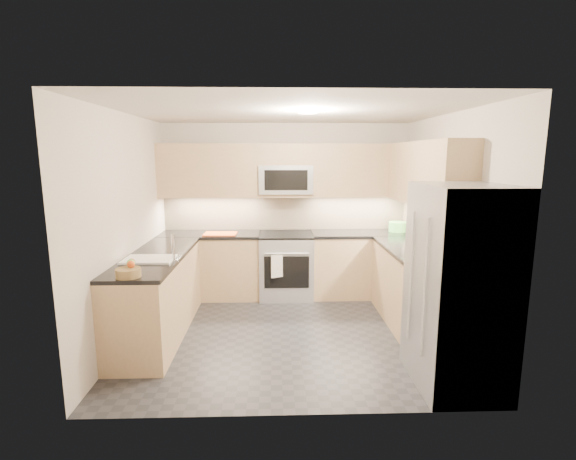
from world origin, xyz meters
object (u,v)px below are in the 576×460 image
at_px(microwave, 286,179).
at_px(utensil_bowl, 397,227).
at_px(refrigerator, 459,287).
at_px(fruit_basket, 128,273).
at_px(gas_range, 286,266).
at_px(cutting_board, 220,234).

xyz_separation_m(microwave, utensil_bowl, (1.63, -0.06, -0.69)).
distance_m(refrigerator, fruit_basket, 2.97).
height_order(gas_range, utensil_bowl, utensil_bowl).
distance_m(microwave, utensil_bowl, 1.77).
bearing_deg(utensil_bowl, refrigerator, -94.19).
xyz_separation_m(gas_range, utensil_bowl, (1.63, 0.07, 0.56)).
bearing_deg(fruit_basket, gas_range, 55.10).
bearing_deg(refrigerator, microwave, 119.62).
bearing_deg(cutting_board, microwave, 11.81).
bearing_deg(gas_range, refrigerator, -59.12).
bearing_deg(refrigerator, utensil_bowl, 85.81).
height_order(microwave, fruit_basket, microwave).
distance_m(gas_range, microwave, 1.25).
distance_m(utensil_bowl, fruit_basket, 3.84).
height_order(gas_range, cutting_board, cutting_board).
relative_size(microwave, cutting_board, 1.67).
distance_m(gas_range, utensil_bowl, 1.73).
xyz_separation_m(utensil_bowl, fruit_basket, (-3.13, -2.22, -0.03)).
xyz_separation_m(gas_range, fruit_basket, (-1.50, -2.15, 0.53)).
height_order(microwave, refrigerator, microwave).
xyz_separation_m(gas_range, refrigerator, (1.45, -2.43, 0.45)).
height_order(microwave, utensil_bowl, microwave).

